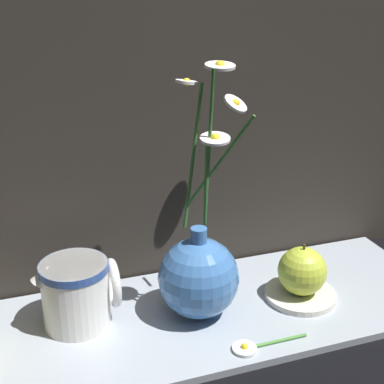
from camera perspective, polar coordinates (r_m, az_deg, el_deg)
ground_plane at (r=0.88m, az=-0.29°, el=-13.53°), size 6.00×6.00×0.00m
shelf at (r=0.88m, az=-0.29°, el=-13.21°), size 0.87×0.28×0.01m
vase_with_flowers at (r=0.84m, az=0.76°, el=-8.71°), size 0.18×0.17×0.40m
ceramic_pitcher at (r=0.84m, az=-12.12°, el=-10.22°), size 0.13×0.10×0.11m
saucer_plate at (r=0.93m, az=11.46°, el=-10.67°), size 0.12×0.12×0.01m
orange_fruit at (r=0.91m, az=11.67°, el=-8.24°), size 0.08×0.08×0.09m
loose_daisy at (r=0.81m, az=6.56°, el=-16.04°), size 0.12×0.04×0.01m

